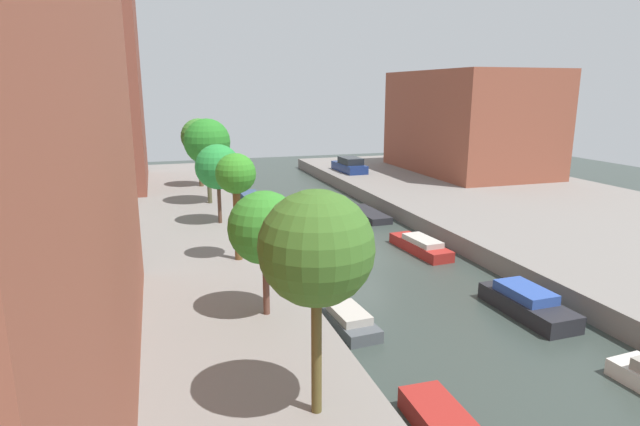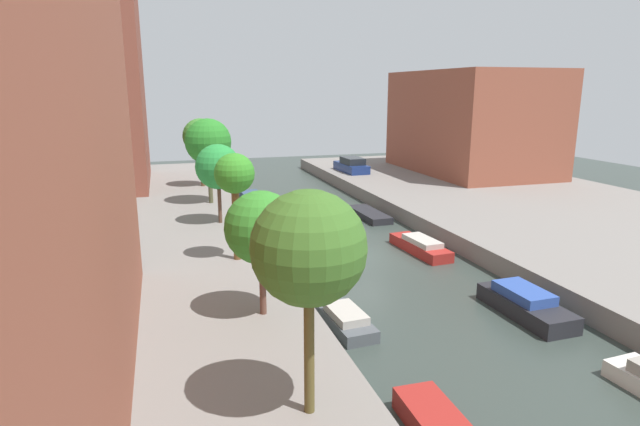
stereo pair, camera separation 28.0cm
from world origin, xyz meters
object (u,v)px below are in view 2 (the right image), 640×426
at_px(street_tree_3, 218,167).
at_px(moored_boat_left_5, 253,198).
at_px(street_tree_1, 261,228).
at_px(moored_boat_left_3, 296,258).
at_px(street_tree_5, 201,137).
at_px(street_tree_0, 309,249).
at_px(moored_boat_right_3, 420,246).
at_px(street_tree_4, 208,142).
at_px(moored_boat_left_2, 344,319).
at_px(apartment_tower_far, 67,7).
at_px(low_block_right, 471,122).
at_px(moored_boat_right_4, 369,214).
at_px(parked_car, 352,166).
at_px(moored_boat_left_4, 268,224).
at_px(moored_boat_right_2, 525,304).
at_px(street_tree_2, 235,177).

distance_m(street_tree_3, moored_boat_left_5, 11.52).
distance_m(street_tree_1, moored_boat_left_3, 8.75).
xyz_separation_m(street_tree_1, moored_boat_left_3, (3.05, 7.31, -3.70)).
distance_m(street_tree_3, street_tree_5, 12.42).
distance_m(street_tree_0, moored_boat_right_3, 17.42).
distance_m(street_tree_4, moored_boat_left_2, 19.72).
bearing_deg(apartment_tower_far, low_block_right, -3.94).
xyz_separation_m(low_block_right, moored_boat_right_4, (-14.51, -10.73, -5.40)).
bearing_deg(street_tree_4, street_tree_1, -90.00).
height_order(apartment_tower_far, low_block_right, apartment_tower_far).
bearing_deg(moored_boat_right_3, moored_boat_left_3, -178.44).
relative_size(street_tree_0, moored_boat_left_3, 1.57).
distance_m(parked_car, moored_boat_right_3, 22.12).
bearing_deg(parked_car, moored_boat_left_4, -127.12).
bearing_deg(moored_boat_right_2, street_tree_2, 144.70).
xyz_separation_m(low_block_right, moored_boat_right_2, (-14.67, -27.27, -5.18)).
bearing_deg(moored_boat_right_3, street_tree_1, -143.21).
relative_size(street_tree_4, moored_boat_right_2, 1.35).
bearing_deg(street_tree_3, moored_boat_left_3, -62.99).
bearing_deg(low_block_right, street_tree_0, -127.61).
bearing_deg(street_tree_0, low_block_right, 52.39).
xyz_separation_m(moored_boat_right_3, moored_boat_right_4, (0.31, 8.11, -0.13)).
distance_m(moored_boat_left_3, moored_boat_right_4, 11.05).
xyz_separation_m(low_block_right, moored_boat_left_3, (-21.80, -19.03, -5.24)).
relative_size(moored_boat_left_2, moored_boat_left_4, 0.79).
height_order(street_tree_2, parked_car, street_tree_2).
bearing_deg(street_tree_0, apartment_tower_far, 104.81).
bearing_deg(street_tree_1, moored_boat_left_5, 81.14).
xyz_separation_m(street_tree_4, moored_boat_left_3, (3.05, -11.71, -4.78)).
bearing_deg(street_tree_2, street_tree_3, 90.00).
distance_m(street_tree_2, street_tree_4, 12.75).
distance_m(moored_boat_left_2, moored_boat_left_4, 14.58).
bearing_deg(moored_boat_right_4, street_tree_5, 135.71).
bearing_deg(moored_boat_right_4, street_tree_3, -167.39).
bearing_deg(moored_boat_left_2, moored_boat_left_5, 88.55).
bearing_deg(street_tree_2, moored_boat_left_3, 18.80).
height_order(moored_boat_left_2, moored_boat_left_5, moored_boat_left_2).
bearing_deg(low_block_right, moored_boat_left_5, -172.23).
xyz_separation_m(street_tree_3, moored_boat_right_2, (10.18, -14.22, -3.85)).
bearing_deg(moored_boat_right_2, low_block_right, 61.71).
bearing_deg(apartment_tower_far, moored_boat_right_2, -56.87).
relative_size(parked_car, moored_boat_right_4, 1.04).
xyz_separation_m(moored_boat_left_2, moored_boat_left_4, (0.06, 14.58, 0.00)).
bearing_deg(moored_boat_right_4, moored_boat_left_4, -173.11).
relative_size(street_tree_2, parked_car, 1.01).
bearing_deg(street_tree_0, moored_boat_right_2, 26.10).
relative_size(street_tree_3, moored_boat_left_2, 1.29).
distance_m(street_tree_0, moored_boat_left_2, 8.33).
bearing_deg(street_tree_1, moored_boat_left_3, 67.37).
xyz_separation_m(low_block_right, street_tree_0, (-24.85, -32.26, -0.51)).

